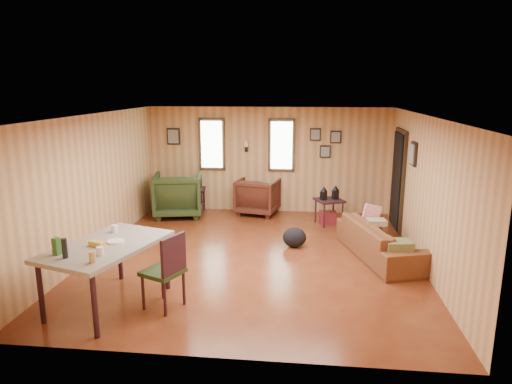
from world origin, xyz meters
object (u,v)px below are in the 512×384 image
sofa (381,235)px  recliner_green (178,193)px  dining_table (106,250)px  end_table (193,195)px  side_table (329,198)px  recliner_brown (258,194)px

sofa → recliner_green: size_ratio=1.95×
recliner_green → dining_table: 4.31m
end_table → sofa: bearing=-33.2°
sofa → end_table: bearing=39.8°
dining_table → end_table: bearing=107.4°
recliner_green → dining_table: size_ratio=0.56×
sofa → recliner_green: bearing=45.7°
sofa → dining_table: dining_table is taller
sofa → end_table: 4.63m
end_table → side_table: 3.17m
recliner_brown → side_table: bearing=169.2°
recliner_green → side_table: 3.34m
side_table → recliner_green: bearing=175.0°
end_table → recliner_brown: bearing=-1.5°
end_table → side_table: size_ratio=0.81×
recliner_green → dining_table: (0.25, -4.30, 0.24)m
recliner_green → end_table: recliner_green is taller
recliner_brown → end_table: 1.52m
side_table → dining_table: 5.06m
sofa → dining_table: bearing=102.3°
sofa → side_table: 2.01m
sofa → recliner_brown: bearing=26.4°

